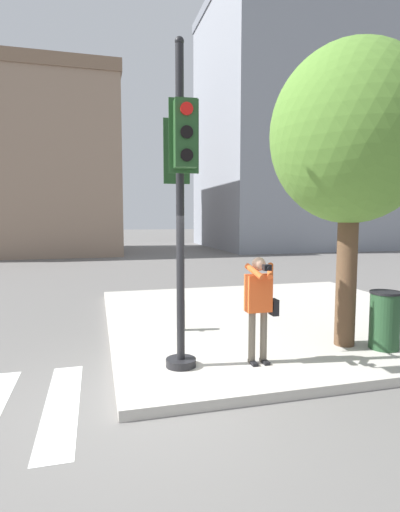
{
  "coord_description": "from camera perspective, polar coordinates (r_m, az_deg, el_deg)",
  "views": [
    {
      "loc": [
        -0.71,
        -5.19,
        2.47
      ],
      "look_at": [
        0.92,
        1.04,
        1.85
      ],
      "focal_mm": 28.0,
      "sensor_mm": 36.0,
      "label": 1
    }
  ],
  "objects": [
    {
      "name": "traffic_signal_pole",
      "position": [
        6.09,
        -2.86,
        10.15
      ],
      "size": [
        0.48,
        1.36,
        4.94
      ],
      "color": "black",
      "rests_on": "sidewalk_corner"
    },
    {
      "name": "person_photographer",
      "position": [
        6.42,
        8.49,
        -6.25
      ],
      "size": [
        0.58,
        0.54,
        1.7
      ],
      "color": "black",
      "rests_on": "sidewalk_corner"
    },
    {
      "name": "fire_hydrant",
      "position": [
        8.31,
        -2.71,
        -8.11
      ],
      "size": [
        0.16,
        0.22,
        0.74
      ],
      "color": "#99999E",
      "rests_on": "sidewalk_corner"
    },
    {
      "name": "sidewalk_corner",
      "position": [
        9.95,
        10.98,
        -8.54
      ],
      "size": [
        8.0,
        8.0,
        0.15
      ],
      "color": "#BCB7AD",
      "rests_on": "ground_plane"
    },
    {
      "name": "ground_plane",
      "position": [
        5.79,
        -6.58,
        -19.79
      ],
      "size": [
        160.0,
        160.0,
        0.0
      ],
      "primitive_type": "plane",
      "color": "slate"
    },
    {
      "name": "trash_bin",
      "position": [
        7.86,
        24.87,
        -8.29
      ],
      "size": [
        0.54,
        0.54,
        1.03
      ],
      "color": "#234728",
      "rests_on": "sidewalk_corner"
    },
    {
      "name": "building_right",
      "position": [
        36.37,
        13.54,
        17.56
      ],
      "size": [
        14.9,
        13.02,
        20.32
      ],
      "color": "gray",
      "rests_on": "ground_plane"
    },
    {
      "name": "street_tree",
      "position": [
        7.73,
        20.81,
        15.72
      ],
      "size": [
        2.83,
        2.83,
        5.33
      ],
      "color": "brown",
      "rests_on": "sidewalk_corner"
    }
  ]
}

